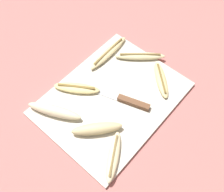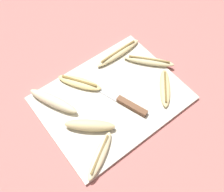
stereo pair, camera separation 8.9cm
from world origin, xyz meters
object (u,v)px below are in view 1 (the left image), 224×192
Objects in this scene: banana_golden_short at (77,88)px; banana_spotted_left at (161,80)px; knife at (127,100)px; banana_ripe_center at (108,53)px; banana_cream_curved at (113,156)px; banana_bright_far at (54,111)px; banana_soft_right at (140,56)px; banana_mellow_near at (97,129)px.

banana_spotted_left is at bearing -41.76° from banana_golden_short.
banana_spotted_left is at bearing -32.89° from knife.
banana_ripe_center is 1.31× the size of banana_cream_curved.
banana_bright_far is 1.18× the size of banana_cream_curved.
banana_cream_curved is at bearing -170.71° from knife.
banana_soft_right reaches higher than banana_golden_short.
knife is 0.22m from banana_ripe_center.
knife is at bearing -154.91° from banana_soft_right.
banana_soft_right is (0.37, -0.07, -0.01)m from banana_bright_far.
banana_golden_short is 0.28m from banana_cream_curved.
banana_cream_curved is (-0.18, -0.09, 0.00)m from knife.
banana_mellow_near is (-0.26, -0.18, 0.01)m from banana_ripe_center.
banana_golden_short reaches higher than knife.
banana_ripe_center is 1.24× the size of banana_soft_right.
knife is 0.15m from banana_spotted_left.
knife is 0.20m from banana_cream_curved.
banana_soft_right is at bearing -57.26° from banana_ripe_center.
banana_ripe_center is (0.12, 0.19, 0.00)m from knife.
banana_spotted_left is at bearing -29.05° from banana_bright_far.
banana_mellow_near is (-0.07, -0.16, 0.01)m from banana_golden_short.
banana_bright_far is 0.24m from banana_cream_curved.
banana_spotted_left is (0.15, -0.04, 0.00)m from knife.
banana_golden_short is at bearing 138.24° from banana_spotted_left.
banana_bright_far is 1.30× the size of banana_spotted_left.
banana_golden_short is 1.02× the size of banana_cream_curved.
banana_mellow_near reaches higher than banana_golden_short.
banana_ripe_center reaches higher than knife.
banana_cream_curved is (-0.03, -0.10, -0.01)m from banana_mellow_near.
banana_ripe_center is 1.45× the size of banana_spotted_left.
banana_golden_short is at bearing 66.86° from banana_mellow_near.
banana_bright_far is 0.15m from banana_mellow_near.
banana_cream_curved reaches higher than knife.
banana_spotted_left is at bearing 9.87° from banana_cream_curved.
knife is at bearing -121.94° from banana_ripe_center.
banana_mellow_near is at bearing -145.01° from banana_ripe_center.
banana_mellow_near is at bearing 71.70° from banana_cream_curved.
banana_golden_short is 0.17m from banana_mellow_near.
banana_mellow_near is (-0.29, 0.04, 0.01)m from banana_spotted_left.
banana_ripe_center is 0.32m from banana_mellow_near.
banana_golden_short reaches higher than banana_spotted_left.
banana_golden_short is at bearing 68.63° from banana_cream_curved.
banana_ripe_center is 0.40m from banana_cream_curved.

